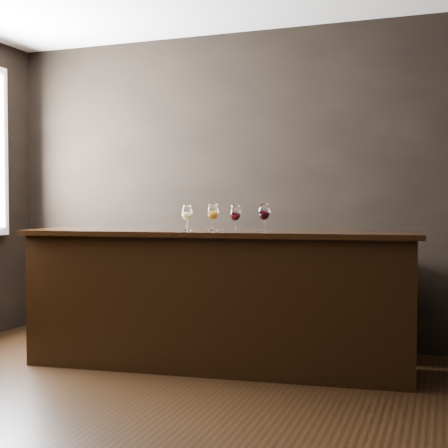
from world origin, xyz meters
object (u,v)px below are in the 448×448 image
(glass_white, at_px, (187,213))
(glass_amber, at_px, (213,212))
(back_bar_shelf, at_px, (254,300))
(bar_counter, at_px, (217,302))
(glass_red_b, at_px, (264,212))
(glass_red_a, at_px, (235,214))

(glass_white, distance_m, glass_amber, 0.20)
(back_bar_shelf, height_order, glass_amber, glass_amber)
(glass_amber, bearing_deg, bar_counter, -16.33)
(back_bar_shelf, distance_m, glass_red_b, 1.11)
(bar_counter, relative_size, glass_red_a, 15.24)
(back_bar_shelf, bearing_deg, glass_white, -111.80)
(glass_red_a, bearing_deg, glass_red_b, 8.09)
(glass_white, bearing_deg, bar_counter, 8.03)
(back_bar_shelf, height_order, glass_red_b, glass_red_b)
(glass_red_a, height_order, glass_red_b, glass_red_b)
(bar_counter, xyz_separation_m, glass_red_b, (0.37, 0.00, 0.68))
(bar_counter, distance_m, back_bar_shelf, 0.74)
(glass_amber, relative_size, glass_red_a, 1.07)
(back_bar_shelf, distance_m, glass_amber, 1.07)
(back_bar_shelf, height_order, glass_white, glass_white)
(glass_amber, xyz_separation_m, glass_red_a, (0.19, -0.04, -0.01))
(back_bar_shelf, bearing_deg, glass_amber, -98.62)
(bar_counter, height_order, glass_white, glass_white)
(glass_amber, height_order, glass_red_a, glass_amber)
(bar_counter, bearing_deg, glass_red_b, -5.02)
(back_bar_shelf, xyz_separation_m, glass_amber, (-0.11, -0.72, 0.78))
(glass_red_b, bearing_deg, back_bar_shelf, 112.46)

